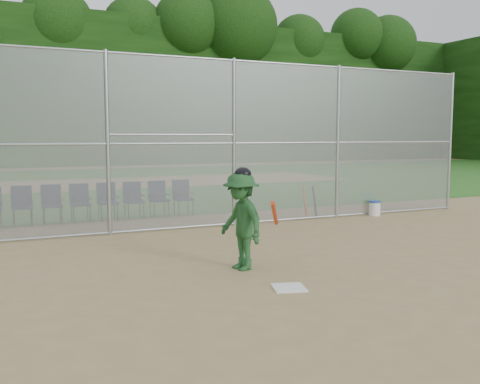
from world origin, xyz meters
name	(u,v)px	position (x,y,z in m)	size (l,w,h in m)	color
ground	(309,280)	(0.00, 0.00, 0.00)	(100.00, 100.00, 0.00)	tan
grass_strip	(97,184)	(0.00, 18.00, 0.01)	(100.00, 100.00, 0.00)	#28641E
dirt_patch_far	(97,184)	(0.00, 18.00, 0.01)	(24.00, 24.00, 0.00)	tan
backstop_fence	(195,140)	(0.00, 5.00, 2.07)	(16.09, 0.09, 4.00)	gray
treeline	(86,66)	(0.00, 20.00, 5.50)	(81.00, 60.00, 11.00)	black
home_plate	(289,288)	(-0.51, -0.27, 0.01)	(0.45, 0.45, 0.02)	white
batter_at_plate	(241,220)	(-0.67, 1.02, 0.81)	(1.01, 1.29, 1.68)	#205025
water_cooler	(375,208)	(5.14, 4.83, 0.21)	(0.32, 0.32, 0.41)	white
spare_bats	(310,202)	(3.32, 5.24, 0.42)	(0.36, 0.26, 0.84)	#D84C14
chair_2	(22,206)	(-3.67, 7.09, 0.48)	(0.54, 0.52, 0.96)	#0E1836
chair_3	(52,205)	(-2.99, 7.09, 0.48)	(0.54, 0.52, 0.96)	#0E1836
chair_4	(81,203)	(-2.31, 7.09, 0.48)	(0.54, 0.52, 0.96)	#0E1836
chair_5	(108,202)	(-1.63, 7.09, 0.48)	(0.54, 0.52, 0.96)	#0E1836
chair_6	(134,200)	(-0.94, 7.09, 0.48)	(0.54, 0.52, 0.96)	#0E1836
chair_7	(159,199)	(-0.26, 7.09, 0.48)	(0.54, 0.52, 0.96)	#0E1836
chair_8	(183,198)	(0.42, 7.09, 0.48)	(0.54, 0.52, 0.96)	#0E1836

